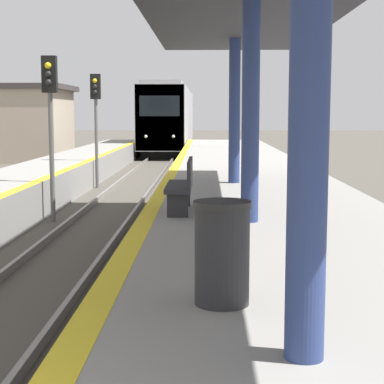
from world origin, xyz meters
TOP-DOWN VIEW (x-y plane):
  - train at (0.00, 45.25)m, footprint 2.84×21.53m
  - signal_mid at (-1.23, 14.16)m, footprint 0.36×0.31m
  - signal_far at (-1.36, 21.53)m, footprint 0.36×0.31m
  - trash_bin at (2.78, 3.89)m, footprint 0.52×0.52m
  - bench at (2.23, 9.40)m, footprint 0.44×1.63m

SIDE VIEW (x-z plane):
  - trash_bin at x=2.78m, z-range 1.01..1.95m
  - bench at x=2.23m, z-range 1.03..1.95m
  - train at x=0.00m, z-range 0.04..4.65m
  - signal_mid at x=-1.23m, z-range 0.84..4.97m
  - signal_far at x=-1.36m, z-range 0.84..4.97m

